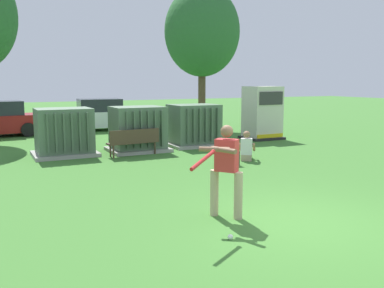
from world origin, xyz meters
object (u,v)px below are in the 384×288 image
object	(u,v)px
transformer_mid_west	(138,130)
park_bench	(134,140)
backpack	(234,158)
transformer_mid_east	(194,126)
seated_spectator	(247,149)
generator_enclosure	(262,113)
sports_ball	(230,237)
transformer_west	(64,133)
parked_car_left_of_center	(98,116)
batter	(225,167)

from	to	relation	value
transformer_mid_west	park_bench	size ratio (longest dim) A/B	1.15
park_bench	backpack	bearing A→B (deg)	-53.62
transformer_mid_east	seated_spectator	world-z (taller)	transformer_mid_east
generator_enclosure	sports_ball	bearing A→B (deg)	-128.09
transformer_west	transformer_mid_west	distance (m)	2.57
generator_enclosure	sports_ball	xyz separation A→B (m)	(-7.55, -9.63, -1.09)
transformer_west	transformer_mid_west	world-z (taller)	same
transformer_mid_west	parked_car_left_of_center	bearing A→B (deg)	87.31
generator_enclosure	backpack	size ratio (longest dim) A/B	5.23
generator_enclosure	park_bench	xyz separation A→B (m)	(-6.44, -1.57, -0.60)
backpack	transformer_west	bearing A→B (deg)	136.50
transformer_mid_west	backpack	xyz separation A→B (m)	(1.71, -3.82, -0.57)
generator_enclosure	sports_ball	size ratio (longest dim) A/B	25.56
park_bench	seated_spectator	xyz separation A→B (m)	(2.99, -2.39, -0.16)
transformer_west	batter	world-z (taller)	batter
generator_enclosure	backpack	xyz separation A→B (m)	(-4.28, -4.50, -0.92)
transformer_mid_east	sports_ball	xyz separation A→B (m)	(-3.98, -9.21, -0.74)
transformer_mid_east	sports_ball	size ratio (longest dim) A/B	23.33
seated_spectator	backpack	distance (m)	1.01
transformer_mid_west	seated_spectator	distance (m)	4.16
transformer_west	backpack	distance (m)	5.90
batter	sports_ball	size ratio (longest dim) A/B	19.33
generator_enclosure	batter	world-z (taller)	generator_enclosure
generator_enclosure	sports_ball	distance (m)	12.28
seated_spectator	parked_car_left_of_center	bearing A→B (deg)	101.84
transformer_mid_east	generator_enclosure	world-z (taller)	generator_enclosure
transformer_west	seated_spectator	bearing A→B (deg)	-34.49
transformer_mid_west	generator_enclosure	distance (m)	6.03
batter	backpack	world-z (taller)	batter
transformer_mid_west	park_bench	xyz separation A→B (m)	(-0.45, -0.88, -0.25)
generator_enclosure	sports_ball	world-z (taller)	generator_enclosure
transformer_mid_west	backpack	bearing A→B (deg)	-65.91
transformer_mid_west	transformer_west	bearing A→B (deg)	174.90
transformer_mid_west	batter	xyz separation A→B (m)	(-1.08, -7.95, 0.19)
batter	seated_spectator	xyz separation A→B (m)	(3.61, 4.68, -0.60)
generator_enclosure	backpack	bearing A→B (deg)	-133.52
seated_spectator	backpack	size ratio (longest dim) A/B	2.19
park_bench	seated_spectator	size ratio (longest dim) A/B	1.90
transformer_west	park_bench	bearing A→B (deg)	-27.90
transformer_west	batter	distance (m)	8.32
generator_enclosure	parked_car_left_of_center	xyz separation A→B (m)	(-5.64, 6.52, -0.38)
generator_enclosure	batter	distance (m)	11.16
batter	seated_spectator	size ratio (longest dim) A/B	1.81
seated_spectator	batter	bearing A→B (deg)	-127.66
transformer_mid_east	park_bench	world-z (taller)	transformer_mid_east
backpack	transformer_mid_east	bearing A→B (deg)	80.17
transformer_mid_east	generator_enclosure	xyz separation A→B (m)	(3.57, 0.42, 0.35)
sports_ball	park_bench	bearing A→B (deg)	82.15
transformer_mid_west	generator_enclosure	world-z (taller)	generator_enclosure
sports_ball	backpack	xyz separation A→B (m)	(3.27, 5.12, 0.17)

